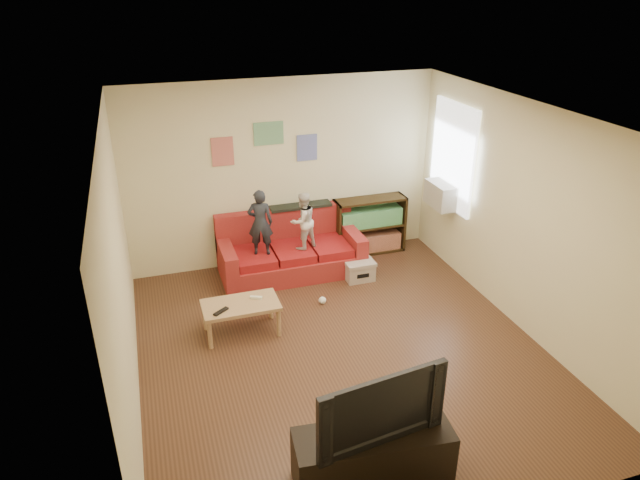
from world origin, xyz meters
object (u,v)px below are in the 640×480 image
object	(u,v)px
sofa	(290,252)
file_box	(359,270)
coffee_table	(241,308)
bookshelf	(369,228)
child_b	(303,221)
television	(376,403)
child_a	(260,222)
tv_stand	(373,456)

from	to	relation	value
sofa	file_box	xyz separation A→B (m)	(0.86, -0.56, -0.15)
coffee_table	bookshelf	distance (m)	2.80
sofa	file_box	bearing A→B (deg)	-33.06
child_b	television	xyz separation A→B (m)	(-0.48, -3.72, -0.01)
sofa	child_a	distance (m)	0.77
file_box	television	size ratio (longest dim) A/B	0.36
bookshelf	file_box	distance (m)	0.95
child_a	bookshelf	distance (m)	1.89
child_b	television	world-z (taller)	child_b
tv_stand	television	xyz separation A→B (m)	(-0.00, 0.00, 0.58)
child_a	file_box	xyz separation A→B (m)	(1.31, -0.39, -0.75)
child_a	coffee_table	world-z (taller)	child_a
coffee_table	file_box	world-z (taller)	coffee_table
child_b	tv_stand	world-z (taller)	child_b
sofa	television	world-z (taller)	television
file_box	child_b	bearing A→B (deg)	151.28
sofa	child_b	world-z (taller)	child_b
sofa	coffee_table	world-z (taller)	sofa
coffee_table	file_box	distance (m)	2.01
child_a	file_box	world-z (taller)	child_a
bookshelf	child_b	bearing A→B (deg)	-161.26
bookshelf	file_box	xyz separation A→B (m)	(-0.47, -0.79, -0.25)
sofa	television	size ratio (longest dim) A/B	1.78
sofa	file_box	size ratio (longest dim) A/B	4.88
child_b	file_box	size ratio (longest dim) A/B	1.98
child_b	bookshelf	size ratio (longest dim) A/B	0.75
bookshelf	tv_stand	size ratio (longest dim) A/B	0.82
bookshelf	television	world-z (taller)	television
bookshelf	tv_stand	distance (m)	4.44
file_box	bookshelf	bearing A→B (deg)	59.18
file_box	television	bearing A→B (deg)	-109.68
tv_stand	television	distance (m)	0.58
tv_stand	coffee_table	bearing A→B (deg)	110.14
file_box	coffee_table	bearing A→B (deg)	-156.26
sofa	bookshelf	bearing A→B (deg)	9.87
child_b	file_box	xyz separation A→B (m)	(0.71, -0.39, -0.69)
file_box	television	world-z (taller)	television
sofa	child_b	distance (m)	0.58
child_b	coffee_table	bearing A→B (deg)	24.88
bookshelf	coffee_table	bearing A→B (deg)	-145.31
child_a	coffee_table	size ratio (longest dim) A/B	1.03
file_box	tv_stand	xyz separation A→B (m)	(-1.19, -3.33, 0.11)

